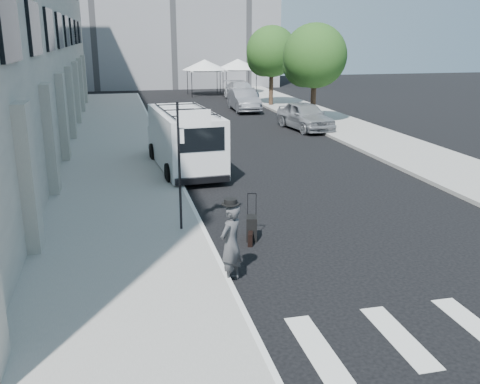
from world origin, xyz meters
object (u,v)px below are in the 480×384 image
businessman (231,244)px  cargo_van (184,139)px  parked_car_a (305,116)px  parked_car_c (241,91)px  suitcase (252,228)px  parked_car_b (244,100)px  briefcase (251,238)px

businessman → cargo_van: (0.38, 10.63, 0.34)m
parked_car_a → parked_car_c: bearing=84.2°
suitcase → businessman: bearing=-100.3°
parked_car_b → parked_car_c: 6.67m
businessman → parked_car_c: size_ratio=0.34×
cargo_van → parked_car_a: size_ratio=1.38×
suitcase → parked_car_c: 32.11m
suitcase → parked_car_c: (7.12, 31.31, 0.43)m
parked_car_b → parked_car_c: parked_car_b is taller
suitcase → briefcase: bearing=-95.2°
businessman → parked_car_b: (6.90, 27.13, -0.12)m
cargo_van → briefcase: bearing=-90.3°
businessman → briefcase: 2.38m
parked_car_c → businessman: bearing=-103.9°
businessman → parked_car_a: (8.47, 18.55, -0.10)m
parked_car_b → parked_car_c: bearing=80.5°
briefcase → parked_car_c: (7.24, 31.63, 0.60)m
cargo_van → parked_car_b: 17.75m
businessman → parked_car_c: (8.21, 33.67, -0.14)m
cargo_van → parked_car_c: cargo_van is taller
parked_car_b → briefcase: bearing=-101.5°
businessman → parked_car_c: businessman is taller
suitcase → parked_car_a: bearing=80.0°
businessman → briefcase: businessman is taller
parked_car_a → cargo_van: bearing=-142.3°
businessman → briefcase: bearing=-158.8°
parked_car_c → parked_car_a: bearing=-89.2°
briefcase → cargo_van: bearing=111.1°
parked_car_a → suitcase: bearing=-121.3°
businessman → parked_car_a: bearing=-157.8°
cargo_van → parked_car_a: bearing=40.2°
businessman → parked_car_c: bearing=-147.0°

